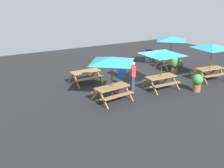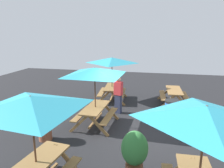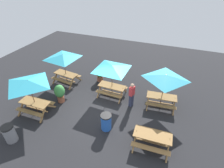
# 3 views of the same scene
# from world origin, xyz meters

# --- Properties ---
(ground_plane) EXTENTS (24.00, 24.00, 0.00)m
(ground_plane) POSITION_xyz_m (0.00, 0.00, 0.00)
(ground_plane) COLOR #232326
(ground_plane) RESTS_ON ground
(picnic_table_0) EXTENTS (2.20, 2.20, 2.34)m
(picnic_table_0) POSITION_xyz_m (3.44, 1.47, 1.99)
(picnic_table_0) COLOR olive
(picnic_table_0) RESTS_ON ground
(picnic_table_1) EXTENTS (2.83, 2.83, 2.34)m
(picnic_table_1) POSITION_xyz_m (0.18, 1.41, 1.99)
(picnic_table_1) COLOR olive
(picnic_table_1) RESTS_ON ground
(picnic_table_2) EXTENTS (2.06, 2.06, 2.34)m
(picnic_table_2) POSITION_xyz_m (-3.47, -1.80, 1.99)
(picnic_table_2) COLOR olive
(picnic_table_2) RESTS_ON ground
(picnic_table_3) EXTENTS (2.81, 2.81, 2.34)m
(picnic_table_3) POSITION_xyz_m (-3.60, 1.66, 1.99)
(picnic_table_3) COLOR olive
(picnic_table_3) RESTS_ON ground
(picnic_table_4) EXTENTS (1.86, 1.61, 0.81)m
(picnic_table_4) POSITION_xyz_m (3.46, -1.71, 0.56)
(picnic_table_4) COLOR olive
(picnic_table_4) RESTS_ON ground
(trash_bin_gray) EXTENTS (0.59, 0.59, 0.98)m
(trash_bin_gray) POSITION_xyz_m (-3.20, -3.96, 0.49)
(trash_bin_gray) COLOR gray
(trash_bin_gray) RESTS_ON ground
(trash_bin_blue) EXTENTS (0.59, 0.59, 0.98)m
(trash_bin_blue) POSITION_xyz_m (0.97, -1.50, 0.49)
(trash_bin_blue) COLOR blue
(trash_bin_blue) RESTS_ON ground
(potted_plant_0) EXTENTS (0.60, 0.60, 1.01)m
(potted_plant_0) POSITION_xyz_m (-1.32, 2.74, 0.57)
(potted_plant_0) COLOR #935138
(potted_plant_0) RESTS_ON ground
(potted_plant_1) EXTENTS (0.66, 0.66, 1.27)m
(potted_plant_1) POSITION_xyz_m (-2.67, -0.44, 0.73)
(potted_plant_1) COLOR #935138
(potted_plant_1) RESTS_ON ground
(person_standing) EXTENTS (0.32, 0.41, 1.67)m
(person_standing) POSITION_xyz_m (1.70, 0.80, 0.89)
(person_standing) COLOR #2D334C
(person_standing) RESTS_ON ground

